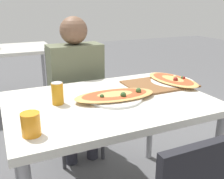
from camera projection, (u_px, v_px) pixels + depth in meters
name	position (u px, v px, depth m)	size (l,w,h in m)	color
dining_table	(109.00, 112.00, 1.57)	(1.18, 0.83, 0.75)	silver
chair_far_seated	(73.00, 97.00, 2.26)	(0.40, 0.40, 0.93)	black
person_seated	(76.00, 79.00, 2.10)	(0.42, 0.24, 1.19)	#2D2D38
pizza_main	(115.00, 96.00, 1.54)	(0.51, 0.32, 0.06)	white
soda_can	(58.00, 93.00, 1.46)	(0.07, 0.07, 0.12)	orange
drink_glass	(31.00, 124.00, 1.11)	(0.08, 0.08, 0.10)	orange
serving_tray	(159.00, 84.00, 1.81)	(0.45, 0.33, 0.01)	brown
pizza_second	(173.00, 80.00, 1.85)	(0.31, 0.46, 0.06)	white
background_table	(3.00, 53.00, 3.25)	(1.10, 0.80, 0.87)	silver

